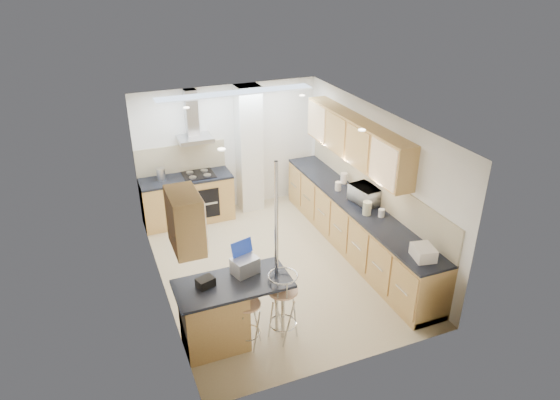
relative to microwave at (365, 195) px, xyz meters
name	(u,v)px	position (x,y,z in m)	size (l,w,h in m)	color
ground	(274,266)	(-1.61, 0.08, -1.07)	(4.80, 4.80, 0.00)	tan
room_shell	(284,170)	(-1.29, 0.45, 0.48)	(3.64, 4.84, 2.51)	white
right_counter	(355,225)	(-0.11, 0.08, -0.60)	(0.63, 4.40, 0.92)	#BA894A
back_counter	(187,199)	(-2.56, 2.18, -0.60)	(1.70, 0.63, 0.92)	#BA894A
peninsula	(234,312)	(-2.74, -1.37, -0.59)	(1.47, 0.72, 0.94)	#BA894A
microwave	(365,195)	(0.00, 0.00, 0.00)	(0.52, 0.36, 0.29)	silver
laptop	(245,266)	(-2.52, -1.22, -0.01)	(0.32, 0.24, 0.22)	#979A9E
bag	(206,282)	(-3.07, -1.32, -0.07)	(0.21, 0.16, 0.12)	black
bar_stool_near	(248,318)	(-2.60, -1.52, -0.62)	(0.36, 0.36, 0.88)	tan
bar_stool_end	(283,306)	(-2.12, -1.55, -0.56)	(0.42, 0.42, 1.02)	tan
jar_a	(344,178)	(0.05, 0.83, -0.05)	(0.12, 0.12, 0.20)	beige
jar_b	(338,186)	(-0.19, 0.60, -0.07)	(0.11, 0.11, 0.16)	beige
jar_c	(367,208)	(-0.19, -0.38, -0.03)	(0.14, 0.14, 0.22)	beige
jar_d	(381,213)	(-0.02, -0.53, -0.08)	(0.10, 0.10, 0.13)	silver
bread_bin	(423,253)	(-0.14, -1.78, -0.06)	(0.27, 0.34, 0.18)	beige
kettle	(161,174)	(-2.99, 2.22, -0.03)	(0.16, 0.16, 0.23)	#B3B5B8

